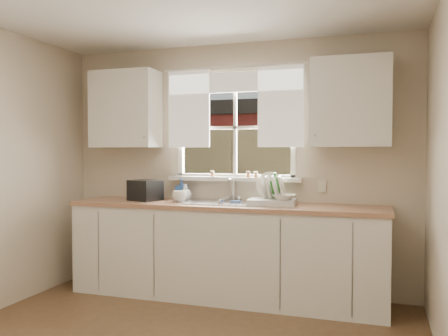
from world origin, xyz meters
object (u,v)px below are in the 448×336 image
(dish_rack, at_px, (272,197))
(soap_bottle_a, at_px, (275,188))
(cup, at_px, (180,196))
(black_appliance, at_px, (145,190))

(dish_rack, height_order, soap_bottle_a, dish_rack)
(cup, distance_m, black_appliance, 0.40)
(dish_rack, relative_size, soap_bottle_a, 1.53)
(soap_bottle_a, height_order, cup, soap_bottle_a)
(black_appliance, bearing_deg, cup, 13.88)
(dish_rack, distance_m, black_appliance, 1.31)
(dish_rack, xyz_separation_m, cup, (-0.92, -0.04, -0.02))
(dish_rack, distance_m, cup, 0.92)
(cup, height_order, black_appliance, black_appliance)
(soap_bottle_a, bearing_deg, cup, -175.68)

